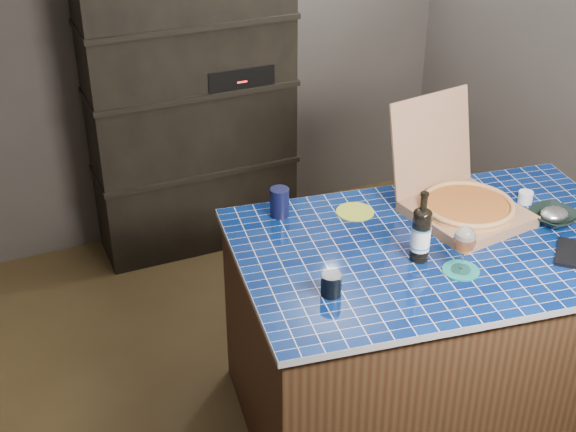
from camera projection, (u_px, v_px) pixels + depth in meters
name	position (u px, v px, depth m)	size (l,w,h in m)	color
room	(296.00, 162.00, 3.37)	(3.50, 3.50, 3.50)	brown
shelving_unit	(192.00, 109.00, 4.76)	(1.20, 0.41, 1.80)	black
kitchen_island	(431.00, 332.00, 3.63)	(1.85, 1.31, 0.95)	#48301C
pizza_box	(463.00, 202.00, 3.56)	(0.52, 0.60, 0.49)	#9E6E51
mead_bottle	(421.00, 234.00, 3.23)	(0.08, 0.08, 0.31)	black
teal_trivet	(461.00, 270.00, 3.21)	(0.15, 0.15, 0.01)	#177B74
wine_glass	(465.00, 241.00, 3.14)	(0.09, 0.09, 0.20)	white
tumbler	(331.00, 285.00, 3.05)	(0.08, 0.08, 0.09)	black
dvd_case	(575.00, 254.00, 3.30)	(0.15, 0.21, 0.02)	black
bowl	(554.00, 217.00, 3.53)	(0.21, 0.21, 0.05)	black
foil_contents	(554.00, 214.00, 3.52)	(0.13, 0.11, 0.06)	silver
white_jar	(525.00, 197.00, 3.68)	(0.07, 0.07, 0.06)	white
navy_cup	(280.00, 202.00, 3.56)	(0.09, 0.09, 0.13)	black
green_trivet	(355.00, 212.00, 3.62)	(0.17, 0.17, 0.01)	#B2C029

